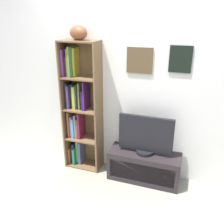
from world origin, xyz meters
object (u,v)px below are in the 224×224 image
object	(u,v)px
television	(146,136)
tv_stand	(144,166)
bookshelf	(79,109)
football	(78,33)

from	to	relation	value
television	tv_stand	bearing A→B (deg)	-90.00
bookshelf	television	world-z (taller)	bookshelf
bookshelf	tv_stand	bearing A→B (deg)	-4.25
bookshelf	tv_stand	distance (m)	1.15
tv_stand	television	bearing A→B (deg)	90.00
football	television	bearing A→B (deg)	-2.52
bookshelf	television	bearing A→B (deg)	-4.19
bookshelf	football	world-z (taller)	football
tv_stand	television	distance (m)	0.45
bookshelf	football	bearing A→B (deg)	-27.43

